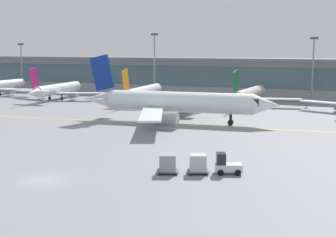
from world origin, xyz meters
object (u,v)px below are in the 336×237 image
at_px(apron_light_mast_2, 313,67).
at_px(gate_airplane_1, 58,89).
at_px(gate_airplane_3, 249,94).
at_px(cargo_dolly_lead, 198,163).
at_px(taxiing_regional_jet, 177,103).
at_px(apron_light_mast_1, 154,62).
at_px(baggage_tug, 226,165).
at_px(gate_airplane_2, 143,92).
at_px(apron_light_mast_0, 22,65).
at_px(cargo_dolly_trailing, 168,163).

bearing_deg(apron_light_mast_2, gate_airplane_1, -163.29).
bearing_deg(gate_airplane_3, cargo_dolly_lead, -169.35).
bearing_deg(cargo_dolly_lead, gate_airplane_1, 114.64).
relative_size(taxiing_regional_jet, apron_light_mast_1, 2.15).
relative_size(gate_airplane_1, apron_light_mast_1, 1.55).
distance_m(baggage_tug, apron_light_mast_2, 66.62).
height_order(gate_airplane_2, cargo_dolly_lead, gate_airplane_2).
bearing_deg(gate_airplane_2, cargo_dolly_lead, -153.21).
distance_m(gate_airplane_1, gate_airplane_3, 44.90).
xyz_separation_m(gate_airplane_1, apron_light_mast_0, (-22.14, 14.80, 4.94)).
bearing_deg(gate_airplane_2, apron_light_mast_2, -68.18).
distance_m(gate_airplane_1, apron_light_mast_2, 59.30).
xyz_separation_m(gate_airplane_1, apron_light_mast_1, (18.85, 14.34, 6.12)).
bearing_deg(baggage_tug, apron_light_mast_2, 66.60).
relative_size(cargo_dolly_trailing, apron_light_mast_1, 0.16).
distance_m(gate_airplane_3, apron_light_mast_1, 28.09).
height_order(gate_airplane_1, gate_airplane_3, same).
bearing_deg(baggage_tug, apron_light_mast_1, 97.84).
relative_size(cargo_dolly_lead, cargo_dolly_trailing, 1.00).
height_order(gate_airplane_1, cargo_dolly_trailing, gate_airplane_1).
relative_size(gate_airplane_2, baggage_tug, 8.31).
height_order(cargo_dolly_trailing, apron_light_mast_2, apron_light_mast_2).
bearing_deg(cargo_dolly_lead, baggage_tug, -0.00).
height_order(gate_airplane_3, apron_light_mast_2, apron_light_mast_2).
height_order(gate_airplane_3, taxiing_regional_jet, taxiing_regional_jet).
height_order(gate_airplane_2, baggage_tug, gate_airplane_2).
distance_m(gate_airplane_3, apron_light_mast_2, 17.79).
height_order(baggage_tug, cargo_dolly_trailing, baggage_tug).
bearing_deg(gate_airplane_2, apron_light_mast_1, 9.46).
height_order(cargo_dolly_lead, apron_light_mast_1, apron_light_mast_1).
height_order(baggage_tug, apron_light_mast_0, apron_light_mast_0).
distance_m(gate_airplane_1, taxiing_regional_jet, 43.97).
xyz_separation_m(taxiing_regional_jet, baggage_tug, (15.31, -27.42, -2.45)).
bearing_deg(apron_light_mast_2, gate_airplane_3, -134.86).
bearing_deg(gate_airplane_3, apron_light_mast_0, 85.80).
distance_m(gate_airplane_2, cargo_dolly_lead, 58.91).
bearing_deg(apron_light_mast_0, taxiing_regional_jet, -31.22).
distance_m(apron_light_mast_0, apron_light_mast_2, 78.72).
distance_m(gate_airplane_1, baggage_tug, 72.70).
relative_size(taxiing_regional_jet, cargo_dolly_lead, 13.31).
height_order(gate_airplane_3, baggage_tug, gate_airplane_3).
relative_size(gate_airplane_1, cargo_dolly_trailing, 9.62).
bearing_deg(gate_airplane_2, cargo_dolly_trailing, -156.11).
bearing_deg(cargo_dolly_lead, apron_light_mast_0, 117.58).
distance_m(gate_airplane_2, taxiing_regional_jet, 28.09).
distance_m(baggage_tug, apron_light_mast_0, 99.29).
distance_m(taxiing_regional_jet, cargo_dolly_trailing, 31.18).
bearing_deg(apron_light_mast_2, apron_light_mast_0, -178.41).
height_order(gate_airplane_2, cargo_dolly_trailing, gate_airplane_2).
bearing_deg(cargo_dolly_trailing, apron_light_mast_0, 116.00).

